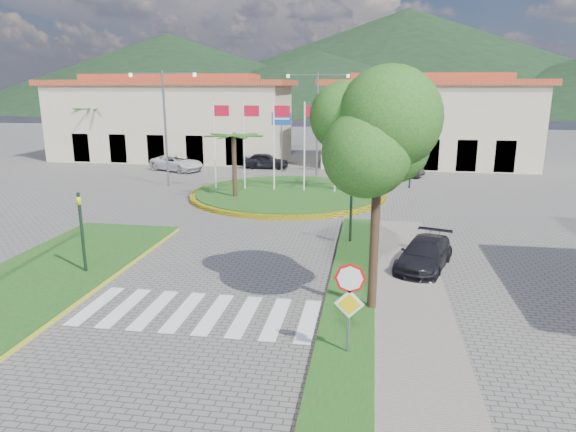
% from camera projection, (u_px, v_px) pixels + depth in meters
% --- Properties ---
extents(ground, '(160.00, 160.00, 0.00)m').
position_uv_depth(ground, '(140.00, 382.00, 12.42)').
color(ground, '#625F5D').
rests_on(ground, ground).
extents(sidewalk_right, '(4.00, 28.00, 0.15)m').
position_uv_depth(sidewalk_right, '(390.00, 358.00, 13.37)').
color(sidewalk_right, gray).
rests_on(sidewalk_right, ground).
extents(verge_right, '(1.60, 28.00, 0.18)m').
position_uv_depth(verge_right, '(344.00, 354.00, 13.56)').
color(verge_right, '#1A4814').
rests_on(verge_right, ground).
extents(median_left, '(5.00, 14.00, 0.18)m').
position_uv_depth(median_left, '(47.00, 276.00, 19.16)').
color(median_left, '#1A4814').
rests_on(median_left, ground).
extents(crosswalk, '(8.00, 3.00, 0.01)m').
position_uv_depth(crosswalk, '(196.00, 312.00, 16.24)').
color(crosswalk, silver).
rests_on(crosswalk, ground).
extents(roundabout_island, '(12.70, 12.70, 6.00)m').
position_uv_depth(roundabout_island, '(288.00, 193.00, 33.42)').
color(roundabout_island, yellow).
rests_on(roundabout_island, ground).
extents(stop_sign, '(0.80, 0.11, 2.65)m').
position_uv_depth(stop_sign, '(350.00, 295.00, 13.09)').
color(stop_sign, slate).
rests_on(stop_sign, ground).
extents(deciduous_tree, '(3.60, 3.60, 6.80)m').
position_uv_depth(deciduous_tree, '(378.00, 149.00, 15.06)').
color(deciduous_tree, black).
rests_on(deciduous_tree, ground).
extents(traffic_light_left, '(0.15, 0.18, 3.20)m').
position_uv_depth(traffic_light_left, '(81.00, 226.00, 18.97)').
color(traffic_light_left, black).
rests_on(traffic_light_left, ground).
extents(traffic_light_right, '(0.15, 0.18, 3.20)m').
position_uv_depth(traffic_light_right, '(351.00, 203.00, 22.71)').
color(traffic_light_right, black).
rests_on(traffic_light_right, ground).
extents(traffic_light_far, '(0.18, 0.15, 3.20)m').
position_uv_depth(traffic_light_far, '(411.00, 161.00, 35.55)').
color(traffic_light_far, black).
rests_on(traffic_light_far, ground).
extents(direction_sign_west, '(1.60, 0.14, 5.20)m').
position_uv_depth(direction_sign_west, '(281.00, 130.00, 41.48)').
color(direction_sign_west, slate).
rests_on(direction_sign_west, ground).
extents(direction_sign_east, '(1.60, 0.14, 5.20)m').
position_uv_depth(direction_sign_east, '(343.00, 131.00, 40.70)').
color(direction_sign_east, slate).
rests_on(direction_sign_east, ground).
extents(street_lamp_centre, '(4.80, 0.16, 8.00)m').
position_uv_depth(street_lamp_centre, '(317.00, 119.00, 39.84)').
color(street_lamp_centre, slate).
rests_on(street_lamp_centre, ground).
extents(street_lamp_west, '(4.80, 0.16, 8.00)m').
position_uv_depth(street_lamp_west, '(165.00, 122.00, 35.68)').
color(street_lamp_west, slate).
rests_on(street_lamp_west, ground).
extents(building_left, '(23.32, 9.54, 8.05)m').
position_uv_depth(building_left, '(173.00, 118.00, 50.00)').
color(building_left, '#C1B892').
rests_on(building_left, ground).
extents(building_right, '(19.08, 9.54, 8.05)m').
position_uv_depth(building_right, '(426.00, 121.00, 46.23)').
color(building_right, '#C1B892').
rests_on(building_right, ground).
extents(hill_far_west, '(140.00, 140.00, 22.00)m').
position_uv_depth(hill_far_west, '(170.00, 72.00, 152.24)').
color(hill_far_west, black).
rests_on(hill_far_west, ground).
extents(hill_far_mid, '(180.00, 180.00, 30.00)m').
position_uv_depth(hill_far_mid, '(407.00, 59.00, 159.38)').
color(hill_far_mid, black).
rests_on(hill_far_mid, ground).
extents(hill_near_back, '(110.00, 110.00, 16.00)m').
position_uv_depth(hill_near_back, '(317.00, 82.00, 136.34)').
color(hill_near_back, black).
rests_on(hill_near_back, ground).
extents(white_van, '(5.30, 4.05, 1.34)m').
position_uv_depth(white_van, '(177.00, 163.00, 43.22)').
color(white_van, silver).
rests_on(white_van, ground).
extents(car_dark_a, '(3.96, 1.61, 1.35)m').
position_uv_depth(car_dark_a, '(266.00, 161.00, 44.47)').
color(car_dark_a, black).
rests_on(car_dark_a, ground).
extents(car_dark_b, '(4.01, 2.79, 1.25)m').
position_uv_depth(car_dark_b, '(399.00, 168.00, 40.59)').
color(car_dark_b, black).
rests_on(car_dark_b, ground).
extents(car_side_right, '(2.82, 4.42, 1.19)m').
position_uv_depth(car_side_right, '(424.00, 254.00, 20.01)').
color(car_side_right, black).
rests_on(car_side_right, ground).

